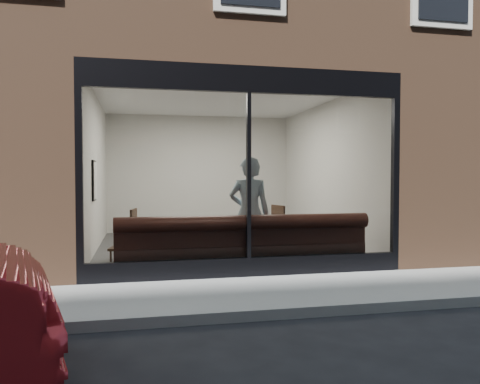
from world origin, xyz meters
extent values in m
plane|color=black|center=(0.00, 0.00, 0.00)|extent=(120.00, 120.00, 0.00)
cube|color=gray|center=(0.00, 1.00, 0.01)|extent=(40.00, 2.00, 0.01)
cube|color=gray|center=(0.00, -0.05, 0.06)|extent=(40.00, 0.10, 0.12)
cube|color=brown|center=(-3.75, 8.00, 1.60)|extent=(2.50, 12.00, 3.20)
cube|color=brown|center=(3.75, 8.00, 1.60)|extent=(2.50, 12.00, 3.20)
cube|color=brown|center=(0.00, 11.00, 1.60)|extent=(5.00, 6.00, 3.20)
plane|color=#2D2D30|center=(0.00, 5.00, 0.02)|extent=(6.00, 6.00, 0.00)
plane|color=white|center=(0.00, 5.00, 3.19)|extent=(6.00, 6.00, 0.00)
plane|color=silver|center=(0.00, 7.99, 1.60)|extent=(5.00, 0.00, 5.00)
plane|color=silver|center=(-2.49, 5.00, 1.60)|extent=(0.00, 6.00, 6.00)
plane|color=silver|center=(2.49, 5.00, 1.60)|extent=(0.00, 6.00, 6.00)
cube|color=black|center=(0.00, 2.05, 0.15)|extent=(5.00, 0.10, 0.30)
cube|color=black|center=(0.00, 2.05, 3.00)|extent=(5.00, 0.10, 0.40)
cube|color=black|center=(0.00, 2.05, 1.55)|extent=(0.06, 0.10, 2.50)
plane|color=white|center=(0.00, 2.02, 1.55)|extent=(4.80, 0.00, 4.80)
cube|color=#3B1C15|center=(0.00, 2.45, 0.23)|extent=(4.00, 0.55, 0.45)
imported|color=#99B6C7|center=(0.17, 2.71, 0.93)|extent=(0.76, 0.58, 1.86)
cube|color=black|center=(-0.46, 3.37, 0.74)|extent=(0.91, 0.91, 0.04)
cube|color=black|center=(1.20, 3.40, 0.74)|extent=(0.75, 0.75, 0.04)
cube|color=black|center=(-1.92, 3.78, 0.24)|extent=(0.53, 0.53, 0.04)
cube|color=black|center=(0.94, 4.18, 0.24)|extent=(0.58, 0.58, 0.04)
cube|color=white|center=(-2.45, 4.41, 1.46)|extent=(0.02, 0.53, 0.71)
camera|label=1|loc=(-1.61, -4.86, 1.55)|focal=35.00mm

